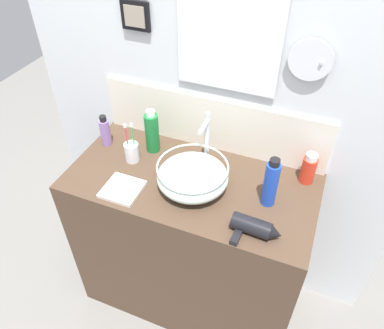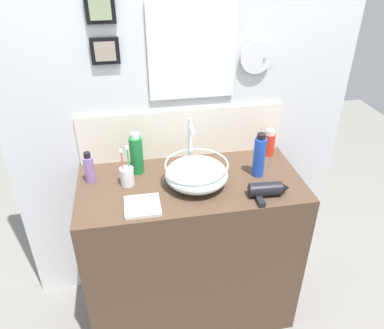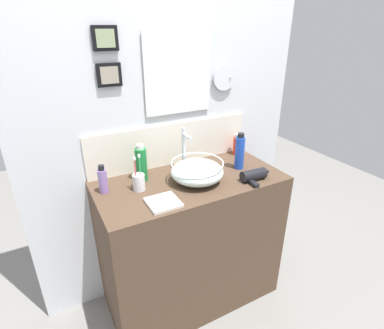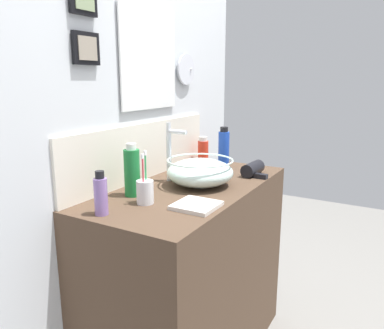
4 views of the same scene
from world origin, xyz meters
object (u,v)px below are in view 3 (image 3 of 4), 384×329
Objects in this scene: shampoo_bottle at (238,145)px; hand_towel at (163,203)px; faucet at (184,147)px; toothbrush_cup at (139,182)px; soap_dispenser at (239,152)px; hair_drier at (256,175)px; glass_bowl_sink at (197,171)px; spray_bottle at (141,164)px; lotion_bottle at (103,180)px.

hand_towel is at bearing -153.58° from shampoo_bottle.
toothbrush_cup is (-0.34, -0.10, -0.11)m from faucet.
soap_dispenser is 1.46× the size of hand_towel.
soap_dispenser is at bearing 86.44° from hair_drier.
toothbrush_cup is (-0.34, 0.07, -0.02)m from glass_bowl_sink.
hand_towel is at bearing -164.02° from soap_dispenser.
glass_bowl_sink is at bearing -90.00° from faucet.
hair_drier is 0.59m from hand_towel.
hand_towel is at bearing -89.47° from spray_bottle.
hair_drier is 1.22× the size of lotion_bottle.
hair_drier is 0.85× the size of soap_dispenser.
hair_drier is 0.41m from shampoo_bottle.
toothbrush_cup reaches higher than lotion_bottle.
shampoo_bottle is 0.67× the size of spray_bottle.
toothbrush_cup is 1.39× the size of shampoo_bottle.
faucet reaches higher than shampoo_bottle.
shampoo_bottle is at bearing 5.86° from lotion_bottle.
toothbrush_cup is 0.67m from soap_dispenser.
soap_dispenser is at bearing 6.57° from glass_bowl_sink.
lotion_bottle is (-0.52, -0.03, -0.09)m from faucet.
spray_bottle is (-0.60, 0.32, 0.07)m from hair_drier.
glass_bowl_sink is 1.55× the size of hair_drier.
faucet reaches higher than toothbrush_cup.
hand_towel is (-0.61, -0.17, -0.10)m from soap_dispenser.
glass_bowl_sink is 0.34m from toothbrush_cup.
faucet is 0.46m from hair_drier.
shampoo_bottle is (0.79, 0.16, 0.02)m from toothbrush_cup.
faucet reaches higher than glass_bowl_sink.
toothbrush_cup is 0.21m from hand_towel.
hair_drier is 0.20m from soap_dispenser.
toothbrush_cup is 0.19m from lotion_bottle.
glass_bowl_sink is 2.04× the size of shampoo_bottle.
hair_drier reaches higher than hand_towel.
spray_bottle is 0.95× the size of soap_dispenser.
soap_dispenser reaches higher than toothbrush_cup.
shampoo_bottle is 0.74m from spray_bottle.
spray_bottle is 0.62m from soap_dispenser.
soap_dispenser is at bearing -2.40° from toothbrush_cup.
glass_bowl_sink is 1.47× the size of toothbrush_cup.
glass_bowl_sink is 0.33m from soap_dispenser.
toothbrush_cup reaches higher than glass_bowl_sink.
glass_bowl_sink is 0.33m from spray_bottle.
hand_towel is (0.00, -0.31, -0.10)m from spray_bottle.
hair_drier is at bearing -44.46° from faucet.
soap_dispenser is at bearing -12.68° from spray_bottle.
hair_drier is 0.89× the size of spray_bottle.
toothbrush_cup is at bearing 177.60° from soap_dispenser.
glass_bowl_sink is at bearing 154.84° from hair_drier.
glass_bowl_sink reaches higher than hand_towel.
lotion_bottle is (-0.83, 0.28, 0.04)m from hair_drier.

